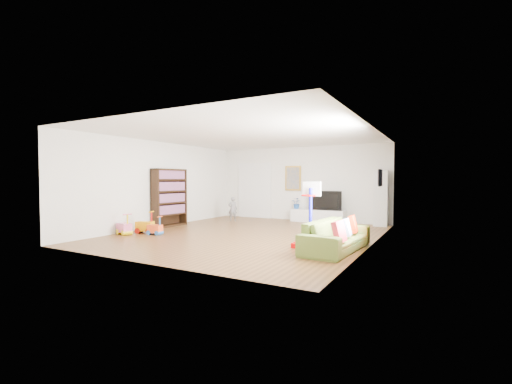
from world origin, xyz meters
The scene contains 25 objects.
floor centered at (0.00, 0.00, 0.00)m, with size 6.50×7.50×0.00m, color brown.
ceiling centered at (0.00, 0.00, 2.70)m, with size 6.50×7.50×0.00m, color white.
wall_back centered at (0.00, 3.75, 1.35)m, with size 6.50×0.00×2.70m, color silver.
wall_front centered at (0.00, -3.75, 1.35)m, with size 6.50×0.00×2.70m, color silver.
wall_left centered at (-3.25, 0.00, 1.35)m, with size 0.00×7.50×2.70m, color white.
wall_right centered at (3.25, 0.00, 1.35)m, with size 0.00×7.50×2.70m, color white.
navy_accent centered at (3.23, 1.40, 1.85)m, with size 0.01×3.20×1.70m, color black.
olive_wainscot centered at (3.23, 1.40, 0.50)m, with size 0.01×3.20×1.00m, color brown.
doorway centered at (-1.90, 3.71, 1.05)m, with size 1.45×0.06×2.10m, color white.
painting_back centered at (-0.25, 3.71, 1.55)m, with size 0.62×0.06×0.92m, color gold.
artwork_right centered at (3.17, 1.60, 1.55)m, with size 0.04×0.56×0.46m, color #7F3F8C.
media_console centered at (0.82, 3.41, 0.22)m, with size 1.90×0.48×0.44m, color white.
tall_cabinet centered at (2.90, 3.48, 0.90)m, with size 0.42×0.42×1.79m, color white.
bookshelf centered at (-3.01, 0.12, 0.92)m, with size 0.33×1.26×1.84m, color black.
sofa centered at (2.70, -0.97, 0.32)m, with size 2.18×0.85×0.64m, color #556B29.
basketball_hoop centered at (2.03, -0.92, 0.74)m, with size 0.50×0.61×1.47m, color #CA0102.
ride_on_yellow centered at (-2.65, -1.25, 0.31)m, with size 0.46×0.29×0.61m, color orange.
ride_on_orange centered at (-2.20, -1.32, 0.25)m, with size 0.38×0.24×0.51m, color #FF5421.
ride_on_pink centered at (-2.96, -1.70, 0.29)m, with size 0.43×0.27×0.58m, color #E55D8D.
child centered at (-1.99, 2.26, 0.44)m, with size 0.32×0.21×0.88m, color slate.
tv centered at (1.09, 3.47, 0.78)m, with size 1.16×0.15×0.67m, color black.
vase_plant centered at (0.02, 3.44, 0.64)m, with size 0.36×0.31×0.40m, color #1E4E98.
pillow_left centered at (2.93, -1.60, 0.50)m, with size 0.11×0.41×0.41m, color red.
pillow_center centered at (2.92, -0.94, 0.50)m, with size 0.09×0.36×0.36m, color silver.
pillow_right centered at (2.91, -0.33, 0.50)m, with size 0.10×0.38×0.38m, color #AE1C03.
Camera 1 is at (4.70, -8.10, 1.51)m, focal length 24.00 mm.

